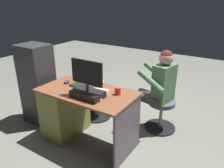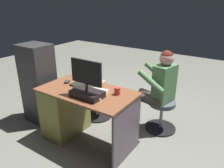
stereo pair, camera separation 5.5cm
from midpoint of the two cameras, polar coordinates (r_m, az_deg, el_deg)
name	(u,v)px [view 2 (the right image)]	position (r m, az deg, el deg)	size (l,w,h in m)	color
ground_plane	(103,129)	(3.33, -1.76, -11.58)	(10.00, 10.00, 0.00)	slate
desk	(70,109)	(3.08, -10.34, -6.36)	(1.22, 0.67, 0.75)	brown
monitor	(87,87)	(2.52, -5.92, -0.77)	(0.42, 0.23, 0.44)	black
keyboard	(85,87)	(2.83, -6.49, -0.70)	(0.42, 0.14, 0.02)	black
computer_mouse	(67,82)	(3.01, -11.06, 0.61)	(0.06, 0.10, 0.04)	#222525
cup	(117,91)	(2.60, 1.98, -1.80)	(0.07, 0.07, 0.09)	red
tv_remote	(74,88)	(2.80, -9.20, -1.14)	(0.04, 0.15, 0.02)	black
notebook_binder	(96,94)	(2.61, -3.58, -2.55)	(0.22, 0.30, 0.02)	beige
office_chair_teddy	(97,102)	(3.54, -3.46, -4.62)	(0.47, 0.47, 0.46)	black
teddy_bear	(97,82)	(3.41, -3.49, 0.64)	(0.22, 0.22, 0.32)	tan
visitor_chair	(161,113)	(3.29, 13.18, -7.27)	(0.45, 0.45, 0.46)	black
person	(158,85)	(3.11, 12.30, -0.15)	(0.57, 0.55, 1.18)	#4D764B
equipment_rack	(39,84)	(3.48, -18.03, 0.00)	(0.44, 0.36, 1.21)	#2C2C2F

